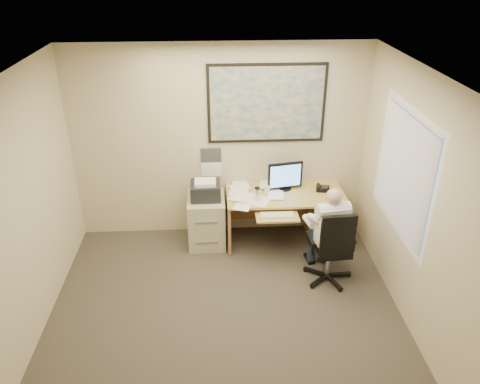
{
  "coord_description": "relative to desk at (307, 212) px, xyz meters",
  "views": [
    {
      "loc": [
        -0.07,
        -3.69,
        3.7
      ],
      "look_at": [
        0.22,
        1.3,
        1.1
      ],
      "focal_mm": 35.0,
      "sensor_mm": 36.0,
      "label": 1
    }
  ],
  "objects": [
    {
      "name": "room_shell",
      "position": [
        -1.2,
        -1.9,
        0.91
      ],
      "size": [
        4.0,
        4.5,
        2.7
      ],
      "color": "#37322A",
      "rests_on": "ground"
    },
    {
      "name": "desk",
      "position": [
        0.0,
        0.0,
        0.0
      ],
      "size": [
        1.6,
        0.97,
        1.14
      ],
      "color": "tan",
      "rests_on": "ground"
    },
    {
      "name": "world_map",
      "position": [
        -0.57,
        0.33,
        1.46
      ],
      "size": [
        1.56,
        0.03,
        1.06
      ],
      "primitive_type": "cube",
      "color": "#1E4C93",
      "rests_on": "room_shell"
    },
    {
      "name": "wall_calendar",
      "position": [
        -1.32,
        0.34,
        0.64
      ],
      "size": [
        0.28,
        0.01,
        0.42
      ],
      "primitive_type": "cube",
      "color": "white",
      "rests_on": "room_shell"
    },
    {
      "name": "window_blinds",
      "position": [
        0.77,
        -1.1,
        1.11
      ],
      "size": [
        0.06,
        1.4,
        1.3
      ],
      "primitive_type": null,
      "color": "beige",
      "rests_on": "room_shell"
    },
    {
      "name": "filing_cabinet",
      "position": [
        -1.41,
        0.01,
        -0.03
      ],
      "size": [
        0.51,
        0.61,
        0.97
      ],
      "rotation": [
        0.0,
        0.0,
        0.01
      ],
      "color": "#B5AF92",
      "rests_on": "ground"
    },
    {
      "name": "office_chair",
      "position": [
        0.1,
        -0.96,
        -0.14
      ],
      "size": [
        0.66,
        0.66,
        1.04
      ],
      "rotation": [
        0.0,
        0.0,
        0.07
      ],
      "color": "black",
      "rests_on": "ground"
    },
    {
      "name": "person",
      "position": [
        0.1,
        -0.88,
        0.18
      ],
      "size": [
        0.6,
        0.79,
        1.25
      ],
      "primitive_type": null,
      "rotation": [
        0.0,
        0.0,
        0.15
      ],
      "color": "white",
      "rests_on": "office_chair"
    }
  ]
}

